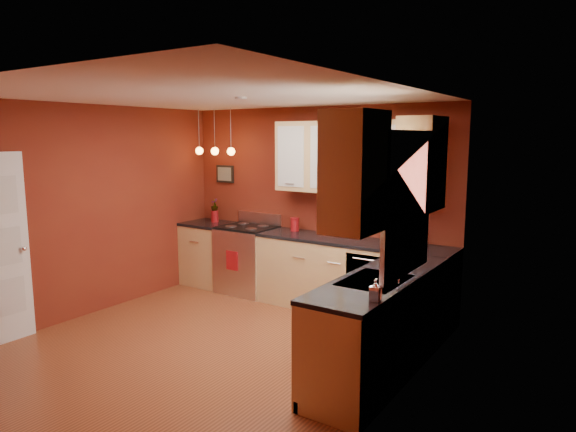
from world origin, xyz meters
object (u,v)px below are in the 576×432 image
Objects in this scene: gas_range at (248,259)px; sink at (375,283)px; red_canister at (295,224)px; soap_pump at (375,290)px; coffee_maker at (408,235)px.

sink is (2.62, -1.50, 0.43)m from gas_range.
red_canister is 1.03× the size of soap_pump.
soap_pump is (2.15, -2.17, -0.00)m from red_canister.
sink is 3.84× the size of red_canister.
sink is at bearing 114.26° from soap_pump.
red_canister is 1.60m from coffee_maker.
coffee_maker reaches higher than soap_pump.
red_canister is at bearing 139.54° from sink.
coffee_maker is 2.24m from soap_pump.
red_canister is at bearing 178.60° from coffee_maker.
coffee_maker reaches higher than gas_range.
coffee_maker is (-0.30, 1.62, 0.14)m from sink.
sink is 3.95× the size of soap_pump.
sink is 0.61m from soap_pump.
coffee_maker is at bearing 104.23° from soap_pump.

